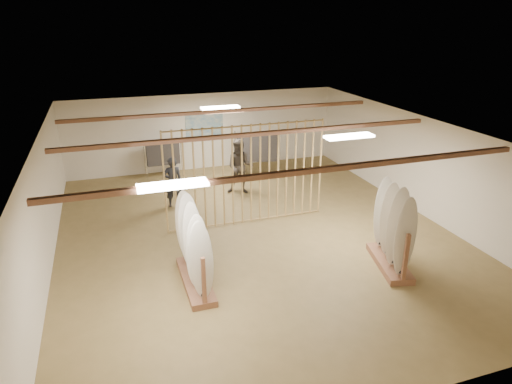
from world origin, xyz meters
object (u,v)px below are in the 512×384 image
object	(u,v)px
clothing_rack_b	(257,148)
shopper_b	(240,163)
rack_right	(392,239)
clothing_rack_a	(163,154)
rack_left	(194,257)
shopper_a	(173,179)

from	to	relation	value
clothing_rack_b	shopper_b	size ratio (longest dim) A/B	0.81
clothing_rack_b	rack_right	bearing A→B (deg)	-68.84
clothing_rack_b	shopper_b	world-z (taller)	shopper_b
clothing_rack_a	shopper_b	bearing A→B (deg)	-51.21
rack_right	shopper_b	world-z (taller)	rack_right
rack_right	shopper_b	size ratio (longest dim) A/B	1.00
rack_left	shopper_a	distance (m)	4.48
rack_right	clothing_rack_b	xyz separation A→B (m)	(-0.89, 6.93, 0.38)
rack_left	rack_right	world-z (taller)	rack_right
clothing_rack_a	rack_left	bearing A→B (deg)	-95.97
rack_left	shopper_b	size ratio (longest dim) A/B	0.99
rack_left	shopper_a	bearing A→B (deg)	86.98
clothing_rack_a	shopper_b	size ratio (longest dim) A/B	0.66
clothing_rack_a	shopper_b	world-z (taller)	shopper_b
rack_left	clothing_rack_a	xyz separation A→B (m)	(0.34, 7.25, 0.22)
shopper_a	rack_right	bearing A→B (deg)	127.87
shopper_b	rack_left	bearing A→B (deg)	-95.56
rack_right	shopper_a	bearing A→B (deg)	143.10
rack_left	rack_right	size ratio (longest dim) A/B	0.99
clothing_rack_b	clothing_rack_a	bearing A→B (deg)	176.38
clothing_rack_b	rack_left	bearing A→B (deg)	-105.54
shopper_a	shopper_b	bearing A→B (deg)	-170.49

